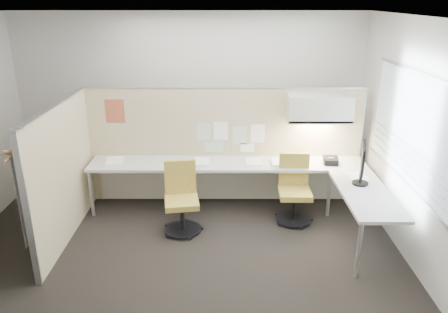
{
  "coord_description": "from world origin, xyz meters",
  "views": [
    {
      "loc": [
        0.56,
        -4.64,
        3.0
      ],
      "look_at": [
        0.55,
        0.8,
        1.0
      ],
      "focal_mm": 35.0,
      "sensor_mm": 36.0,
      "label": 1
    }
  ],
  "objects_px": {
    "desk": "(251,175)",
    "phone": "(330,161)",
    "chair_left": "(181,200)",
    "monitor": "(363,162)",
    "chair_right": "(294,191)"
  },
  "relations": [
    {
      "from": "desk",
      "to": "phone",
      "type": "bearing_deg",
      "value": 4.55
    },
    {
      "from": "chair_left",
      "to": "phone",
      "type": "relative_size",
      "value": 4.19
    },
    {
      "from": "monitor",
      "to": "phone",
      "type": "height_order",
      "value": "monitor"
    },
    {
      "from": "monitor",
      "to": "desk",
      "type": "bearing_deg",
      "value": 81.93
    },
    {
      "from": "monitor",
      "to": "chair_right",
      "type": "bearing_deg",
      "value": 77.9
    },
    {
      "from": "desk",
      "to": "chair_right",
      "type": "height_order",
      "value": "chair_right"
    },
    {
      "from": "desk",
      "to": "monitor",
      "type": "xyz_separation_m",
      "value": [
        1.37,
        -0.63,
        0.43
      ]
    },
    {
      "from": "chair_right",
      "to": "phone",
      "type": "relative_size",
      "value": 4.18
    },
    {
      "from": "chair_left",
      "to": "chair_right",
      "type": "height_order",
      "value": "chair_left"
    },
    {
      "from": "desk",
      "to": "monitor",
      "type": "height_order",
      "value": "monitor"
    },
    {
      "from": "phone",
      "to": "chair_left",
      "type": "bearing_deg",
      "value": -159.0
    },
    {
      "from": "chair_left",
      "to": "chair_right",
      "type": "relative_size",
      "value": 1.0
    },
    {
      "from": "monitor",
      "to": "phone",
      "type": "bearing_deg",
      "value": 33.8
    },
    {
      "from": "chair_right",
      "to": "monitor",
      "type": "bearing_deg",
      "value": -27.84
    },
    {
      "from": "chair_right",
      "to": "phone",
      "type": "bearing_deg",
      "value": 29.32
    }
  ]
}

